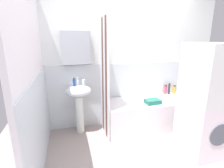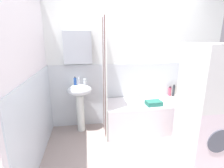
{
  "view_description": "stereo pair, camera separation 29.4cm",
  "coord_description": "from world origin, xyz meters",
  "px_view_note": "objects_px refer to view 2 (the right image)",
  "views": [
    {
      "loc": [
        -1.15,
        -1.86,
        1.68
      ],
      "look_at": [
        -0.43,
        0.89,
        0.91
      ],
      "focal_mm": 27.63,
      "sensor_mm": 36.0,
      "label": 1
    },
    {
      "loc": [
        -0.86,
        -1.92,
        1.68
      ],
      "look_at": [
        -0.43,
        0.89,
        0.91
      ],
      "focal_mm": 27.63,
      "sensor_mm": 36.0,
      "label": 2
    }
  ],
  "objects_px": {
    "toothbrush_cup": "(85,81)",
    "sink": "(80,98)",
    "body_wash_bottle": "(170,91)",
    "towel_folded": "(154,103)",
    "lotion_bottle": "(179,92)",
    "conditioner_bottle": "(174,91)",
    "washer_dryer_stack": "(207,105)",
    "bathtub": "(149,115)",
    "soap_dispenser": "(75,81)"
  },
  "relations": [
    {
      "from": "sink",
      "to": "washer_dryer_stack",
      "type": "relative_size",
      "value": 0.55
    },
    {
      "from": "conditioner_bottle",
      "to": "washer_dryer_stack",
      "type": "height_order",
      "value": "washer_dryer_stack"
    },
    {
      "from": "soap_dispenser",
      "to": "washer_dryer_stack",
      "type": "relative_size",
      "value": 0.09
    },
    {
      "from": "washer_dryer_stack",
      "to": "conditioner_bottle",
      "type": "bearing_deg",
      "value": 84.02
    },
    {
      "from": "toothbrush_cup",
      "to": "conditioner_bottle",
      "type": "height_order",
      "value": "toothbrush_cup"
    },
    {
      "from": "sink",
      "to": "soap_dispenser",
      "type": "distance_m",
      "value": 0.31
    },
    {
      "from": "bathtub",
      "to": "toothbrush_cup",
      "type": "bearing_deg",
      "value": 169.89
    },
    {
      "from": "bathtub",
      "to": "towel_folded",
      "type": "relative_size",
      "value": 6.07
    },
    {
      "from": "lotion_bottle",
      "to": "washer_dryer_stack",
      "type": "distance_m",
      "value": 1.15
    },
    {
      "from": "soap_dispenser",
      "to": "body_wash_bottle",
      "type": "height_order",
      "value": "soap_dispenser"
    },
    {
      "from": "conditioner_bottle",
      "to": "body_wash_bottle",
      "type": "bearing_deg",
      "value": 141.16
    },
    {
      "from": "bathtub",
      "to": "body_wash_bottle",
      "type": "distance_m",
      "value": 0.69
    },
    {
      "from": "washer_dryer_stack",
      "to": "sink",
      "type": "bearing_deg",
      "value": 149.5
    },
    {
      "from": "sink",
      "to": "body_wash_bottle",
      "type": "xyz_separation_m",
      "value": [
        1.78,
        0.14,
        -0.01
      ]
    },
    {
      "from": "sink",
      "to": "conditioner_bottle",
      "type": "bearing_deg",
      "value": 2.83
    },
    {
      "from": "conditioner_bottle",
      "to": "towel_folded",
      "type": "xyz_separation_m",
      "value": [
        -0.57,
        -0.39,
        -0.07
      ]
    },
    {
      "from": "bathtub",
      "to": "towel_folded",
      "type": "xyz_separation_m",
      "value": [
        0.01,
        -0.16,
        0.31
      ]
    },
    {
      "from": "sink",
      "to": "body_wash_bottle",
      "type": "bearing_deg",
      "value": 4.37
    },
    {
      "from": "lotion_bottle",
      "to": "washer_dryer_stack",
      "type": "bearing_deg",
      "value": -102.22
    },
    {
      "from": "sink",
      "to": "toothbrush_cup",
      "type": "xyz_separation_m",
      "value": [
        0.1,
        0.06,
        0.28
      ]
    },
    {
      "from": "bathtub",
      "to": "conditioner_bottle",
      "type": "distance_m",
      "value": 0.73
    },
    {
      "from": "lotion_bottle",
      "to": "soap_dispenser",
      "type": "bearing_deg",
      "value": -177.4
    },
    {
      "from": "soap_dispenser",
      "to": "washer_dryer_stack",
      "type": "xyz_separation_m",
      "value": [
        1.78,
        -1.02,
        -0.14
      ]
    },
    {
      "from": "bathtub",
      "to": "body_wash_bottle",
      "type": "xyz_separation_m",
      "value": [
        0.52,
        0.28,
        0.36
      ]
    },
    {
      "from": "conditioner_bottle",
      "to": "lotion_bottle",
      "type": "bearing_deg",
      "value": 2.53
    },
    {
      "from": "body_wash_bottle",
      "to": "towel_folded",
      "type": "relative_size",
      "value": 0.72
    },
    {
      "from": "lotion_bottle",
      "to": "toothbrush_cup",
      "type": "bearing_deg",
      "value": -179.03
    },
    {
      "from": "soap_dispenser",
      "to": "towel_folded",
      "type": "distance_m",
      "value": 1.41
    },
    {
      "from": "towel_folded",
      "to": "lotion_bottle",
      "type": "bearing_deg",
      "value": 29.61
    },
    {
      "from": "sink",
      "to": "bathtub",
      "type": "relative_size",
      "value": 0.55
    },
    {
      "from": "sink",
      "to": "soap_dispenser",
      "type": "relative_size",
      "value": 5.94
    },
    {
      "from": "soap_dispenser",
      "to": "bathtub",
      "type": "xyz_separation_m",
      "value": [
        1.32,
        -0.15,
        -0.67
      ]
    },
    {
      "from": "towel_folded",
      "to": "washer_dryer_stack",
      "type": "bearing_deg",
      "value": -57.79
    },
    {
      "from": "toothbrush_cup",
      "to": "washer_dryer_stack",
      "type": "height_order",
      "value": "washer_dryer_stack"
    },
    {
      "from": "soap_dispenser",
      "to": "lotion_bottle",
      "type": "relative_size",
      "value": 0.82
    },
    {
      "from": "lotion_bottle",
      "to": "conditioner_bottle",
      "type": "relative_size",
      "value": 0.76
    },
    {
      "from": "sink",
      "to": "toothbrush_cup",
      "type": "relative_size",
      "value": 10.25
    },
    {
      "from": "bathtub",
      "to": "conditioner_bottle",
      "type": "xyz_separation_m",
      "value": [
        0.58,
        0.23,
        0.38
      ]
    },
    {
      "from": "bathtub",
      "to": "lotion_bottle",
      "type": "distance_m",
      "value": 0.82
    },
    {
      "from": "conditioner_bottle",
      "to": "body_wash_bottle",
      "type": "distance_m",
      "value": 0.08
    },
    {
      "from": "lotion_bottle",
      "to": "body_wash_bottle",
      "type": "relative_size",
      "value": 0.95
    },
    {
      "from": "toothbrush_cup",
      "to": "conditioner_bottle",
      "type": "xyz_separation_m",
      "value": [
        1.73,
        0.03,
        -0.27
      ]
    },
    {
      "from": "body_wash_bottle",
      "to": "washer_dryer_stack",
      "type": "bearing_deg",
      "value": -92.97
    },
    {
      "from": "sink",
      "to": "bathtub",
      "type": "bearing_deg",
      "value": -6.41
    },
    {
      "from": "conditioner_bottle",
      "to": "washer_dryer_stack",
      "type": "bearing_deg",
      "value": -95.98
    },
    {
      "from": "toothbrush_cup",
      "to": "body_wash_bottle",
      "type": "bearing_deg",
      "value": 2.43
    },
    {
      "from": "bathtub",
      "to": "lotion_bottle",
      "type": "xyz_separation_m",
      "value": [
        0.71,
        0.24,
        0.36
      ]
    },
    {
      "from": "lotion_bottle",
      "to": "body_wash_bottle",
      "type": "xyz_separation_m",
      "value": [
        -0.18,
        0.04,
        0.01
      ]
    },
    {
      "from": "sink",
      "to": "washer_dryer_stack",
      "type": "height_order",
      "value": "washer_dryer_stack"
    },
    {
      "from": "toothbrush_cup",
      "to": "sink",
      "type": "bearing_deg",
      "value": -146.9
    }
  ]
}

